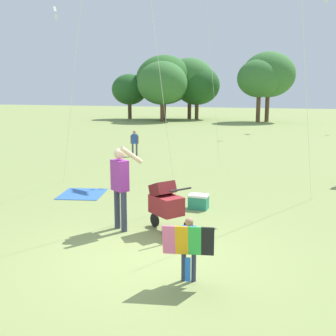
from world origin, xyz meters
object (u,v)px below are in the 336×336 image
Objects in this scene: person_adult_flyer at (120,181)px; person_kid_running at (135,141)px; picnic_blanket at (82,194)px; cooler_box at (199,202)px; child_with_butterfly_kite at (189,244)px; stroller at (166,202)px.

person_adult_flyer is 1.58× the size of person_kid_running.
cooler_box is at bearing -5.81° from picnic_blanket.
child_with_butterfly_kite is at bearing -44.48° from picnic_blanket.
cooler_box is at bearing 60.51° from person_adult_flyer.
stroller is 0.84× the size of picnic_blanket.
child_with_butterfly_kite is 2.21m from stroller.
cooler_box is (-0.83, 3.74, -0.42)m from child_with_butterfly_kite.
person_adult_flyer is 3.84× the size of cooler_box.
person_kid_running is 0.87× the size of picnic_blanket.
person_kid_running is at bearing 116.96° from stroller.
child_with_butterfly_kite is 0.92× the size of stroller.
person_kid_running is (-3.50, 8.79, -0.35)m from person_adult_flyer.
person_kid_running reaches higher than picnic_blanket.
person_adult_flyer is at bearing -170.36° from stroller.
picnic_blanket is 3.35m from cooler_box.
person_adult_flyer is 2.37m from cooler_box.
picnic_blanket is (1.27, -6.51, -0.63)m from person_kid_running.
child_with_butterfly_kite is 0.56× the size of person_adult_flyer.
person_kid_running reaches higher than stroller.
child_with_butterfly_kite is 2.67m from person_adult_flyer.
cooler_box is (4.59, -6.85, -0.47)m from person_kid_running.
person_adult_flyer reaches higher than person_kid_running.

